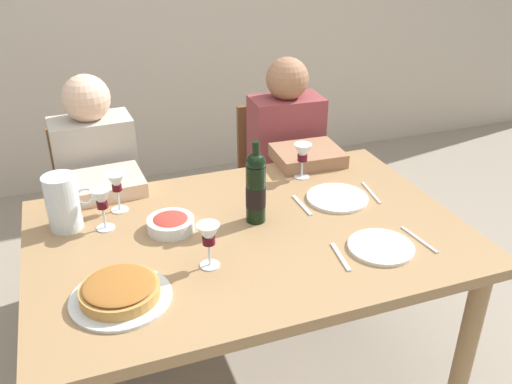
{
  "coord_description": "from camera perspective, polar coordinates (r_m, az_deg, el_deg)",
  "views": [
    {
      "loc": [
        -0.53,
        -1.53,
        1.76
      ],
      "look_at": [
        0.05,
        0.07,
        0.87
      ],
      "focal_mm": 38.15,
      "sensor_mm": 36.0,
      "label": 1
    }
  ],
  "objects": [
    {
      "name": "dining_table",
      "position": [
        1.96,
        -0.69,
        -6.38
      ],
      "size": [
        1.5,
        1.0,
        0.76
      ],
      "color": "#9E7A51",
      "rests_on": "ground"
    },
    {
      "name": "wine_bottle",
      "position": [
        1.9,
        -0.03,
        0.47
      ],
      "size": [
        0.07,
        0.07,
        0.31
      ],
      "color": "black",
      "rests_on": "dining_table"
    },
    {
      "name": "water_pitcher",
      "position": [
        2.0,
        -19.52,
        -1.32
      ],
      "size": [
        0.17,
        0.12,
        0.2
      ],
      "color": "silver",
      "rests_on": "dining_table"
    },
    {
      "name": "baked_tart",
      "position": [
        1.63,
        -14.07,
        -10.07
      ],
      "size": [
        0.29,
        0.29,
        0.06
      ],
      "color": "silver",
      "rests_on": "dining_table"
    },
    {
      "name": "salad_bowl",
      "position": [
        1.92,
        -8.93,
        -3.25
      ],
      "size": [
        0.16,
        0.16,
        0.05
      ],
      "color": "silver",
      "rests_on": "dining_table"
    },
    {
      "name": "wine_glass_left_diner",
      "position": [
        1.68,
        -5.0,
        -4.67
      ],
      "size": [
        0.07,
        0.07,
        0.15
      ],
      "color": "silver",
      "rests_on": "dining_table"
    },
    {
      "name": "wine_glass_right_diner",
      "position": [
        2.04,
        -14.42,
        0.74
      ],
      "size": [
        0.07,
        0.07,
        0.15
      ],
      "color": "silver",
      "rests_on": "dining_table"
    },
    {
      "name": "wine_glass_centre",
      "position": [
        2.25,
        4.9,
        3.97
      ],
      "size": [
        0.07,
        0.07,
        0.15
      ],
      "color": "silver",
      "rests_on": "dining_table"
    },
    {
      "name": "wine_glass_spare",
      "position": [
        1.94,
        -15.88,
        -0.91
      ],
      "size": [
        0.07,
        0.07,
        0.15
      ],
      "color": "silver",
      "rests_on": "dining_table"
    },
    {
      "name": "dinner_plate_left_setting",
      "position": [
        2.13,
        8.53,
        -0.62
      ],
      "size": [
        0.24,
        0.24,
        0.01
      ],
      "primitive_type": "cylinder",
      "color": "white",
      "rests_on": "dining_table"
    },
    {
      "name": "dinner_plate_right_setting",
      "position": [
        1.85,
        12.96,
        -5.64
      ],
      "size": [
        0.22,
        0.22,
        0.01
      ],
      "primitive_type": "cylinder",
      "color": "white",
      "rests_on": "dining_table"
    },
    {
      "name": "fork_left_setting",
      "position": [
        2.07,
        4.84,
        -1.39
      ],
      "size": [
        0.01,
        0.16,
        0.0
      ],
      "primitive_type": "cube",
      "rotation": [
        0.0,
        0.0,
        1.58
      ],
      "color": "silver",
      "rests_on": "dining_table"
    },
    {
      "name": "knife_left_setting",
      "position": [
        2.2,
        11.98,
        -0.06
      ],
      "size": [
        0.04,
        0.18,
        0.0
      ],
      "primitive_type": "cube",
      "rotation": [
        0.0,
        0.0,
        1.43
      ],
      "color": "silver",
      "rests_on": "dining_table"
    },
    {
      "name": "knife_right_setting",
      "position": [
        1.93,
        16.73,
        -4.79
      ],
      "size": [
        0.03,
        0.18,
        0.0
      ],
      "primitive_type": "cube",
      "rotation": [
        0.0,
        0.0,
        1.67
      ],
      "color": "silver",
      "rests_on": "dining_table"
    },
    {
      "name": "spoon_right_setting",
      "position": [
        1.79,
        8.84,
        -6.72
      ],
      "size": [
        0.04,
        0.16,
        0.0
      ],
      "primitive_type": "cube",
      "rotation": [
        0.0,
        0.0,
        1.44
      ],
      "color": "silver",
      "rests_on": "dining_table"
    },
    {
      "name": "chair_left",
      "position": [
        2.72,
        -16.04,
        -1.21
      ],
      "size": [
        0.42,
        0.42,
        0.87
      ],
      "rotation": [
        0.0,
        0.0,
        3.19
      ],
      "color": "brown",
      "rests_on": "ground"
    },
    {
      "name": "diner_left",
      "position": [
        2.46,
        -15.61,
        -1.22
      ],
      "size": [
        0.35,
        0.52,
        1.16
      ],
      "rotation": [
        0.0,
        0.0,
        3.19
      ],
      "color": "#B7B2A8",
      "rests_on": "ground"
    },
    {
      "name": "chair_right",
      "position": [
        2.88,
        2.13,
        1.57
      ],
      "size": [
        0.42,
        0.42,
        0.87
      ],
      "rotation": [
        0.0,
        0.0,
        3.09
      ],
      "color": "brown",
      "rests_on": "ground"
    },
    {
      "name": "diner_right",
      "position": [
        2.63,
        3.91,
        1.75
      ],
      "size": [
        0.35,
        0.51,
        1.16
      ],
      "rotation": [
        0.0,
        0.0,
        3.09
      ],
      "color": "#8E3D42",
      "rests_on": "ground"
    }
  ]
}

